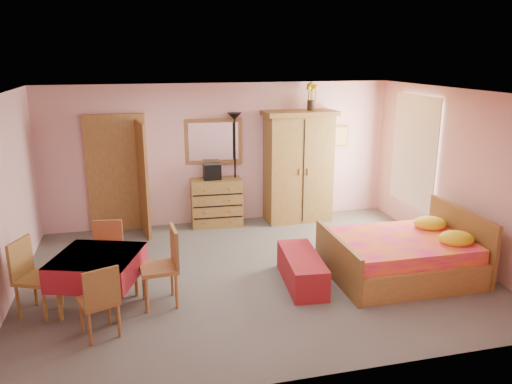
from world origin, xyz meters
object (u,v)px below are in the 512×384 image
object	(u,v)px
wall_mirror	(213,141)
dining_table	(99,281)
floor_lamp	(235,169)
chair_east	(159,267)
chair_north	(107,255)
stereo	(212,172)
chair_south	(98,300)
chest_of_drawers	(217,202)
bench	(302,269)
wardrobe	(298,167)
chair_west	(37,278)
sunflower_vase	(311,96)
bed	(401,245)

from	to	relation	value
wall_mirror	dining_table	size ratio (longest dim) A/B	1.08
floor_lamp	chair_east	world-z (taller)	floor_lamp
dining_table	chair_north	bearing A→B (deg)	83.21
stereo	dining_table	distance (m)	3.45
wall_mirror	chair_north	world-z (taller)	wall_mirror
wall_mirror	chair_south	world-z (taller)	wall_mirror
chest_of_drawers	wall_mirror	world-z (taller)	wall_mirror
bench	chair_north	size ratio (longest dim) A/B	1.41
wardrobe	dining_table	size ratio (longest dim) A/B	2.15
wall_mirror	dining_table	world-z (taller)	wall_mirror
floor_lamp	chair_south	world-z (taller)	floor_lamp
stereo	chair_west	size ratio (longest dim) A/B	0.32
floor_lamp	stereo	bearing A→B (deg)	-175.08
sunflower_vase	chair_south	bearing A→B (deg)	-137.46
chair_south	chair_west	size ratio (longest dim) A/B	0.92
stereo	wall_mirror	bearing A→B (deg)	70.46
bench	chair_south	world-z (taller)	chair_south
floor_lamp	wardrobe	world-z (taller)	wardrobe
wardrobe	chair_north	world-z (taller)	wardrobe
dining_table	chair_south	bearing A→B (deg)	-87.31
wardrobe	bed	bearing A→B (deg)	-78.46
bed	dining_table	xyz separation A→B (m)	(-4.14, 0.05, -0.11)
bed	chair_north	size ratio (longest dim) A/B	2.27
chest_of_drawers	wardrobe	size ratio (longest dim) A/B	0.44
chair_north	chair_west	size ratio (longest dim) A/B	0.93
dining_table	bed	bearing A→B (deg)	-0.71
floor_lamp	wardrobe	bearing A→B (deg)	-6.48
chest_of_drawers	sunflower_vase	size ratio (longest dim) A/B	1.84
chair_south	chair_east	distance (m)	0.92
stereo	floor_lamp	distance (m)	0.44
chair_west	chair_east	bearing A→B (deg)	109.51
bed	chair_west	xyz separation A→B (m)	(-4.85, 0.08, 0.01)
sunflower_vase	bench	world-z (taller)	sunflower_vase
floor_lamp	sunflower_vase	world-z (taller)	sunflower_vase
sunflower_vase	bench	distance (m)	3.61
dining_table	chest_of_drawers	bearing A→B (deg)	54.74
wall_mirror	stereo	xyz separation A→B (m)	(-0.06, -0.18, -0.53)
stereo	floor_lamp	size ratio (longest dim) A/B	0.15
sunflower_vase	bed	world-z (taller)	sunflower_vase
bed	chair_south	size ratio (longest dim) A/B	2.31
bed	chair_south	distance (m)	4.16
chair_west	chair_east	distance (m)	1.45
wardrobe	dining_table	world-z (taller)	wardrobe
bench	chair_west	bearing A→B (deg)	-179.80
floor_lamp	chair_west	xyz separation A→B (m)	(-3.04, -2.81, -0.56)
stereo	chair_south	size ratio (longest dim) A/B	0.35
sunflower_vase	chair_west	size ratio (longest dim) A/B	0.53
chest_of_drawers	chair_north	world-z (taller)	chair_north
wall_mirror	chair_north	size ratio (longest dim) A/B	1.19
floor_lamp	sunflower_vase	size ratio (longest dim) A/B	4.11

